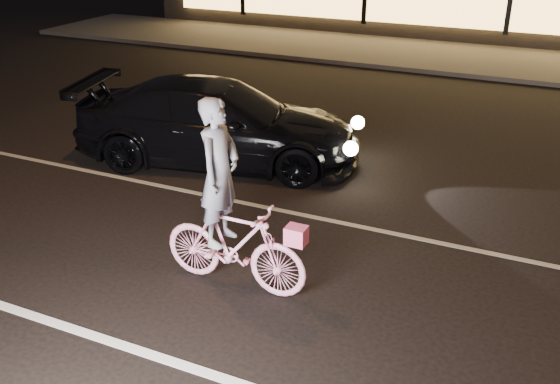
% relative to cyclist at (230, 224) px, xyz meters
% --- Properties ---
extents(ground, '(90.00, 90.00, 0.00)m').
position_rel_cyclist_xyz_m(ground, '(1.38, 0.03, -0.81)').
color(ground, black).
rests_on(ground, ground).
extents(lane_stripe_far, '(60.00, 0.10, 0.01)m').
position_rel_cyclist_xyz_m(lane_stripe_far, '(1.38, 2.03, -0.81)').
color(lane_stripe_far, gray).
rests_on(lane_stripe_far, ground).
extents(sidewalk, '(30.00, 4.00, 0.12)m').
position_rel_cyclist_xyz_m(sidewalk, '(1.38, 13.03, -0.75)').
color(sidewalk, '#383533').
rests_on(sidewalk, ground).
extents(cyclist, '(1.81, 0.62, 2.28)m').
position_rel_cyclist_xyz_m(cyclist, '(0.00, 0.00, 0.00)').
color(cyclist, '#ED2F7B').
rests_on(cyclist, ground).
extents(sedan, '(5.20, 3.04, 1.42)m').
position_rel_cyclist_xyz_m(sedan, '(-2.08, 3.37, -0.10)').
color(sedan, black).
rests_on(sedan, ground).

